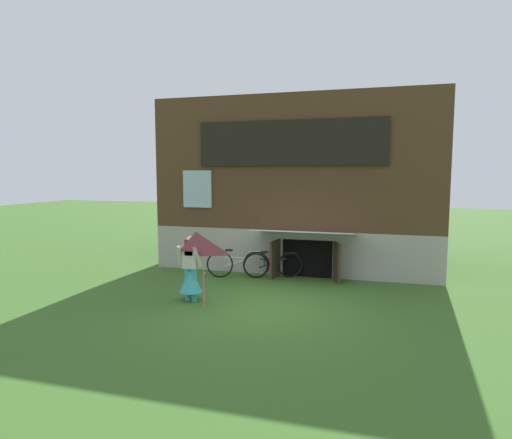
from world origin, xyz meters
The scene contains 6 objects.
ground_plane centered at (0.00, 0.00, 0.00)m, with size 60.00×60.00×0.00m, color #386023.
log_house centered at (0.00, 5.30, 2.57)m, with size 8.33×5.73×5.14m.
person centered at (-1.65, -0.05, 0.63)m, with size 0.60×0.52×1.50m.
kite centered at (-1.27, -0.57, 1.27)m, with size 0.97×0.90×1.60m.
bicycle_black centered at (-0.38, 2.61, 0.37)m, with size 1.58×0.60×0.76m.
bicycle_silver centered at (-1.33, 2.36, 0.39)m, with size 1.72×0.49×0.80m.
Camera 1 is at (2.54, -9.04, 2.94)m, focal length 30.67 mm.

